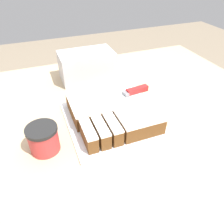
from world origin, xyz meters
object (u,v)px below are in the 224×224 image
at_px(cake, 113,111).
at_px(knife, 128,93).
at_px(coffee_cup, 43,139).
at_px(storage_box, 87,66).
at_px(cake_board, 112,119).

height_order(cake, knife, knife).
distance_m(cake, coffee_cup, 0.27).
distance_m(cake, storage_box, 0.35).
distance_m(cake_board, knife, 0.12).
relative_size(cake, storage_box, 1.14).
relative_size(cake, knife, 1.00).
distance_m(coffee_cup, storage_box, 0.49).
xyz_separation_m(cake_board, storage_box, (0.01, 0.36, 0.06)).
height_order(cake_board, storage_box, storage_box).
bearing_deg(cake, cake_board, -133.64).
bearing_deg(cake, storage_box, 89.38).
distance_m(cake_board, coffee_cup, 0.26).
bearing_deg(storage_box, knife, -76.57).
height_order(coffee_cup, storage_box, storage_box).
bearing_deg(knife, coffee_cup, 11.38).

